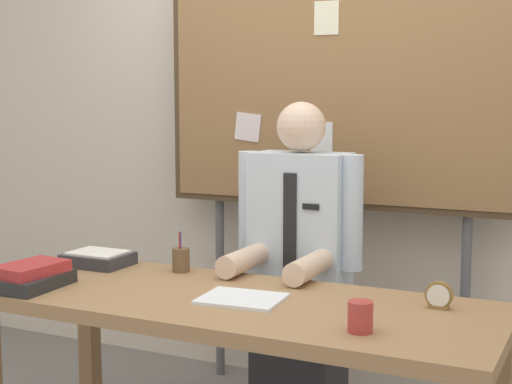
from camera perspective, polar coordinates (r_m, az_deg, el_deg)
name	(u,v)px	position (r m, az deg, el deg)	size (l,w,h in m)	color
back_wall	(348,111)	(3.65, 6.96, 6.09)	(6.40, 0.08, 2.70)	beige
desk	(233,322)	(2.66, -1.74, -9.78)	(1.85, 0.71, 0.72)	#9E754C
person	(299,281)	(3.19, 3.29, -6.72)	(0.55, 0.56, 1.40)	#2D2D33
bulletin_board	(333,79)	(3.46, 5.89, 8.49)	(1.66, 0.09, 2.13)	#4C3823
book_stack	(32,276)	(2.88, -16.64, -6.15)	(0.21, 0.30, 0.09)	#262626
open_notebook	(242,299)	(2.60, -1.08, -8.09)	(0.28, 0.22, 0.01)	white
desk_clock	(439,297)	(2.57, 13.68, -7.71)	(0.09, 0.04, 0.09)	olive
coffee_mug	(360,317)	(2.27, 7.91, -9.34)	(0.08, 0.08, 0.09)	#B23833
pen_holder	(181,260)	(3.03, -5.71, -5.13)	(0.07, 0.07, 0.16)	brown
paper_tray	(98,259)	(3.20, -11.88, -4.96)	(0.26, 0.20, 0.06)	#333338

